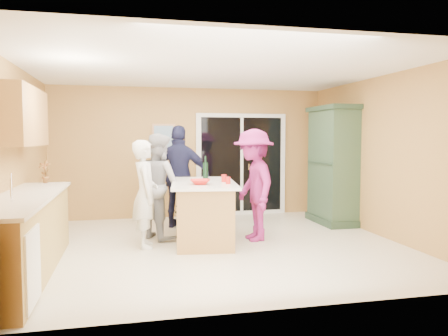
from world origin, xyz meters
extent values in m
plane|color=beige|center=(0.00, 0.00, 0.00)|extent=(5.50, 5.50, 0.00)
cube|color=white|center=(0.00, 0.00, 2.60)|extent=(5.50, 5.00, 0.10)
cube|color=tan|center=(0.00, 2.50, 1.30)|extent=(5.50, 0.10, 2.60)
cube|color=tan|center=(0.00, -2.50, 1.30)|extent=(5.50, 0.10, 2.60)
cube|color=tan|center=(-2.75, 0.00, 1.30)|extent=(0.10, 5.00, 2.60)
cube|color=tan|center=(2.75, 0.00, 1.30)|extent=(0.10, 5.00, 2.60)
cube|color=#A78740|center=(-2.45, -0.90, 0.45)|extent=(0.60, 3.00, 0.90)
cube|color=silver|center=(-2.44, -0.90, 0.92)|extent=(0.65, 3.05, 0.04)
cylinder|color=silver|center=(-2.45, -1.40, 1.09)|extent=(0.02, 0.02, 0.30)
cube|color=#A78740|center=(-2.58, -0.20, 1.88)|extent=(0.35, 1.60, 0.75)
cube|color=silver|center=(1.05, 2.47, 1.05)|extent=(1.90, 0.05, 2.10)
cube|color=black|center=(1.05, 2.46, 1.05)|extent=(1.70, 0.03, 1.94)
cube|color=silver|center=(1.05, 2.45, 1.05)|extent=(0.06, 0.04, 1.94)
cube|color=silver|center=(1.20, 2.44, 1.00)|extent=(0.02, 0.03, 0.12)
cube|color=tan|center=(-0.55, 2.48, 1.60)|extent=(0.46, 0.03, 0.56)
cube|color=teal|center=(-0.55, 2.47, 1.60)|extent=(0.38, 0.02, 0.48)
cube|color=#A78740|center=(-0.12, 0.32, 0.44)|extent=(1.00, 1.65, 0.88)
cube|color=silver|center=(-0.12, 0.32, 0.90)|extent=(1.17, 1.87, 0.04)
cube|color=black|center=(-0.12, 0.32, 0.05)|extent=(0.91, 1.56, 0.10)
cube|color=#223726|center=(2.49, 1.22, 0.06)|extent=(0.61, 1.15, 0.13)
cube|color=#324B32|center=(2.49, 1.22, 1.08)|extent=(0.54, 1.08, 2.04)
cube|color=#223726|center=(2.49, 1.22, 2.14)|extent=(0.63, 1.19, 0.09)
imported|color=silver|center=(-1.02, 0.15, 0.79)|extent=(0.39, 0.58, 1.57)
imported|color=gray|center=(-0.78, 0.70, 0.84)|extent=(0.95, 1.02, 1.67)
imported|color=#1B1D3C|center=(-0.35, 1.48, 0.91)|extent=(1.15, 0.73, 1.83)
imported|color=#851D65|center=(0.66, 0.23, 0.87)|extent=(0.68, 1.14, 1.74)
imported|color=red|center=(-0.24, -0.03, 0.96)|extent=(0.34, 0.34, 0.07)
imported|color=#B21115|center=(-2.45, 0.52, 1.11)|extent=(0.21, 0.17, 0.34)
cylinder|color=red|center=(0.18, 0.24, 0.98)|extent=(0.09, 0.09, 0.11)
cylinder|color=red|center=(0.18, -0.06, 0.98)|extent=(0.09, 0.09, 0.10)
cylinder|color=black|center=(-0.01, 0.77, 1.06)|extent=(0.09, 0.09, 0.27)
cylinder|color=black|center=(-0.01, 0.77, 1.25)|extent=(0.03, 0.03, 0.10)
cylinder|color=white|center=(-0.13, 0.53, 0.93)|extent=(0.27, 0.27, 0.02)
camera|label=1|loc=(-1.27, -6.27, 1.61)|focal=35.00mm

